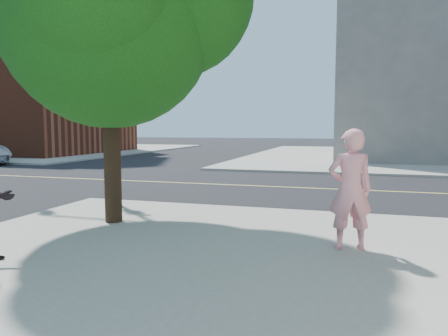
% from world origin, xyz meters
% --- Properties ---
extents(ground, '(140.00, 140.00, 0.00)m').
position_xyz_m(ground, '(0.00, 0.00, 0.00)').
color(ground, black).
rests_on(ground, ground).
extents(road_ew, '(140.00, 9.00, 0.01)m').
position_xyz_m(road_ew, '(0.00, 4.50, 0.01)').
color(road_ew, black).
rests_on(road_ew, ground).
extents(sidewalk_nw, '(26.00, 25.00, 0.12)m').
position_xyz_m(sidewalk_nw, '(-23.00, 21.50, 0.06)').
color(sidewalk_nw, gray).
rests_on(sidewalk_nw, ground).
extents(church, '(15.20, 12.00, 14.40)m').
position_xyz_m(church, '(-20.00, 18.00, 7.18)').
color(church, brown).
rests_on(church, sidewalk_nw).
extents(man_on_phone, '(0.81, 0.64, 1.95)m').
position_xyz_m(man_on_phone, '(5.96, -3.07, 1.10)').
color(man_on_phone, pink).
rests_on(man_on_phone, sidewalk_se).
extents(signal_pole, '(4.01, 0.46, 4.53)m').
position_xyz_m(signal_pole, '(-2.35, -0.30, 3.82)').
color(signal_pole, black).
rests_on(signal_pole, sidewalk_se).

